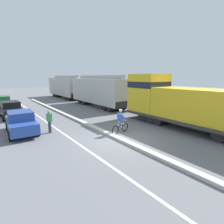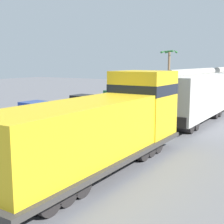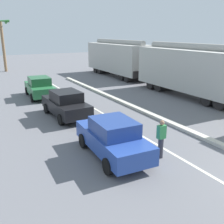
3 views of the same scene
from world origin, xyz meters
TOP-DOWN VIEW (x-y plane):
  - ground_plane at (0.00, 0.00)m, footprint 120.00×120.00m
  - median_curb at (0.00, 6.00)m, footprint 0.36×36.00m
  - lane_stripe at (-2.40, 6.00)m, footprint 0.14×36.00m
  - locomotive at (5.84, -0.79)m, footprint 3.10×11.61m
  - hopper_car_lead at (5.84, 11.36)m, footprint 2.90×10.60m
  - parked_car_blue at (-4.74, 5.06)m, footprint 1.98×4.27m
  - parked_car_black at (-4.67, 11.05)m, footprint 1.95×4.26m
  - parked_car_green at (-4.80, 16.90)m, footprint 1.99×4.28m
  - cyclist at (0.92, 0.91)m, footprint 1.69×0.54m
  - palm_tree_near at (-5.19, 33.38)m, footprint 2.35×2.27m
  - pedestrian_by_cars at (-3.09, 3.97)m, footprint 0.34×0.22m

SIDE VIEW (x-z plane):
  - ground_plane at x=0.00m, z-range 0.00..0.00m
  - lane_stripe at x=-2.40m, z-range 0.00..0.01m
  - median_curb at x=0.00m, z-range 0.00..0.16m
  - parked_car_blue at x=-4.74m, z-range 0.01..1.63m
  - parked_car_black at x=-4.67m, z-range 0.01..1.63m
  - parked_car_green at x=-4.80m, z-range 0.01..1.63m
  - cyclist at x=0.92m, z-range -0.04..1.67m
  - pedestrian_by_cars at x=-3.09m, z-range 0.04..1.66m
  - locomotive at x=5.84m, z-range -0.30..3.90m
  - hopper_car_lead at x=5.84m, z-range -0.01..4.17m
  - palm_tree_near at x=-5.19m, z-range 1.33..7.92m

